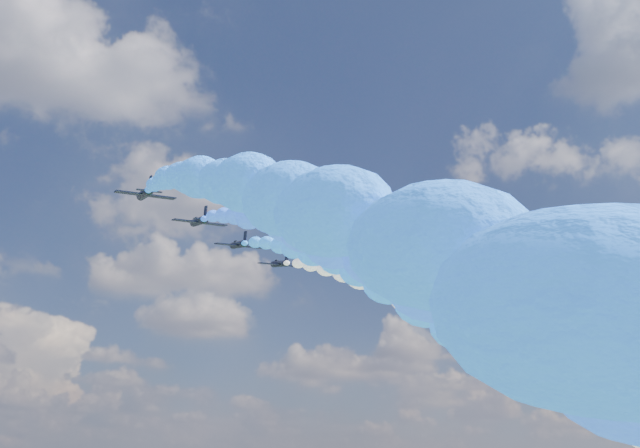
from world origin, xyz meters
name	(u,v)px	position (x,y,z in m)	size (l,w,h in m)	color
jet_0	(145,194)	(-33.82, -8.18, 110.53)	(9.51, 12.75, 2.81)	black
trail_0	(212,213)	(-33.82, -67.75, 88.59)	(5.67, 114.25, 47.28)	blue
jet_1	(199,221)	(-22.98, 3.44, 110.53)	(9.51, 12.75, 2.81)	black
trail_1	(296,258)	(-22.98, -56.13, 88.59)	(5.67, 114.25, 47.28)	#2660FF
jet_2	(239,245)	(-12.88, 15.89, 110.53)	(9.51, 12.75, 2.81)	black
trail_2	(347,291)	(-12.88, -43.68, 88.59)	(5.67, 114.25, 47.28)	#2177F1
jet_3	(305,246)	(-0.17, 12.44, 110.53)	(9.51, 12.75, 2.81)	black
trail_3	(456,293)	(-0.17, -47.13, 88.59)	(5.67, 114.25, 47.28)	white
jet_4	(280,264)	(-1.09, 27.66, 110.53)	(9.51, 12.75, 2.81)	black
trail_4	(397,315)	(-1.09, -31.91, 88.59)	(5.67, 114.25, 47.28)	silver
jet_5	(354,257)	(12.12, 17.58, 110.53)	(9.51, 12.75, 2.81)	black
trail_5	(521,307)	(12.12, -41.99, 88.59)	(5.67, 114.25, 47.28)	red
jet_6	(430,246)	(23.09, 4.50, 110.53)	(9.51, 12.75, 2.81)	black
jet_7	(519,236)	(35.97, -7.07, 110.53)	(9.51, 12.75, 2.81)	black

